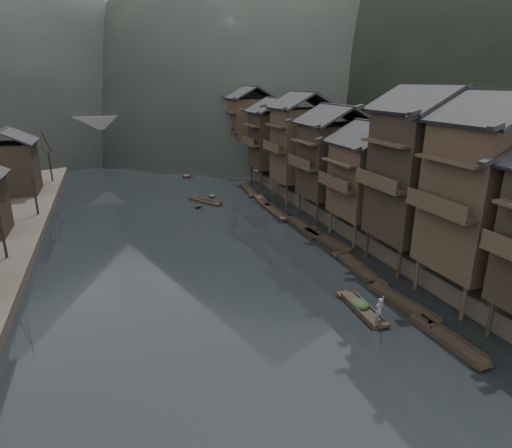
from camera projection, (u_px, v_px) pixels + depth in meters
name	position (u px, v px, depth m)	size (l,w,h in m)	color
water	(250.00, 331.00, 28.13)	(300.00, 300.00, 0.00)	black
right_bank	(369.00, 170.00, 74.52)	(40.00, 200.00, 1.80)	#2D2823
stilt_houses	(342.00, 145.00, 47.88)	(9.00, 67.60, 15.69)	black
moored_sampans	(309.00, 234.00, 45.53)	(2.95, 48.02, 0.47)	black
midriver_boats	(194.00, 185.00, 66.51)	(3.89, 24.62, 0.45)	black
stone_bridge	(144.00, 133.00, 91.08)	(40.00, 6.00, 9.00)	#4C4C4F
hero_sampan	(362.00, 309.00, 30.49)	(1.41, 5.34, 0.44)	black
cargo_heap	(360.00, 300.00, 30.52)	(1.17, 1.53, 0.70)	black
boatman	(380.00, 307.00, 28.51)	(0.65, 0.43, 1.78)	#59595B
bamboo_pole	(386.00, 275.00, 27.83)	(0.06, 0.06, 3.82)	#8C7A51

